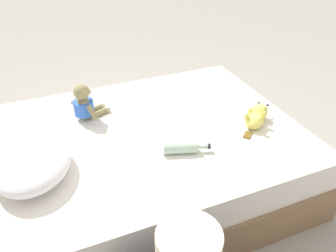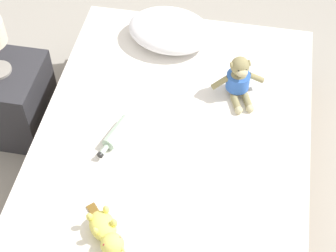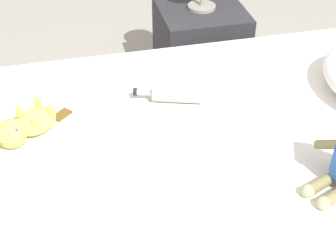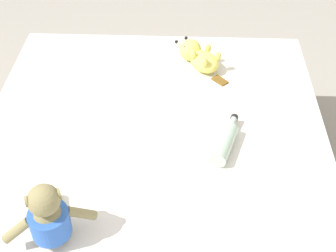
% 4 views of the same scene
% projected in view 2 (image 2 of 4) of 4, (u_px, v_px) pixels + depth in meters
% --- Properties ---
extents(ground_plane, '(16.00, 16.00, 0.00)m').
position_uv_depth(ground_plane, '(173.00, 181.00, 2.99)').
color(ground_plane, '#9E998E').
extents(bed, '(1.38, 1.81, 0.45)m').
position_uv_depth(bed, '(174.00, 158.00, 2.82)').
color(bed, '#846647').
rests_on(bed, ground_plane).
extents(pillow, '(0.54, 0.45, 0.15)m').
position_uv_depth(pillow, '(170.00, 30.00, 3.01)').
color(pillow, white).
rests_on(pillow, bed).
extents(plush_monkey, '(0.28, 0.25, 0.24)m').
position_uv_depth(plush_monkey, '(239.00, 80.00, 2.73)').
color(plush_monkey, '#8E8456').
rests_on(plush_monkey, bed).
extents(plush_yellow_creature, '(0.25, 0.29, 0.10)m').
position_uv_depth(plush_yellow_creature, '(107.00, 233.00, 2.23)').
color(plush_yellow_creature, '#EAE066').
rests_on(plush_yellow_creature, bed).
extents(glass_bottle, '(0.12, 0.26, 0.07)m').
position_uv_depth(glass_bottle, '(117.00, 133.00, 2.59)').
color(glass_bottle, '#B2D1B7').
rests_on(glass_bottle, bed).
extents(nightstand, '(0.42, 0.42, 0.46)m').
position_uv_depth(nightstand, '(9.00, 99.00, 3.07)').
color(nightstand, '#2D2D33').
rests_on(nightstand, ground_plane).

